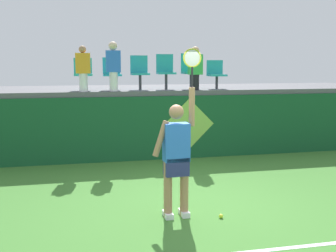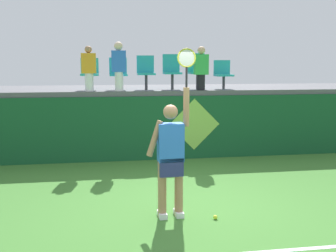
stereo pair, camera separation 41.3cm
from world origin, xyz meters
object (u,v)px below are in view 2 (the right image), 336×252
Objects in this scene: spectator_2 at (201,68)px; water_bottle at (203,86)px; tennis_ball at (215,217)px; stadium_chair_1 at (118,72)px; stadium_chair_2 at (146,71)px; stadium_chair_4 at (197,69)px; spectator_1 at (89,68)px; stadium_chair_3 at (172,70)px; spectator_0 at (119,65)px; stadium_chair_5 at (223,73)px; tennis_player at (171,155)px; stadium_chair_0 at (90,72)px.

water_bottle is at bearing 35.13° from spectator_2.
tennis_ball is 4.62m from water_bottle.
stadium_chair_1 is at bearing 167.10° from spectator_2.
water_bottle is 0.24× the size of stadium_chair_2.
stadium_chair_4 is 2.77m from spectator_1.
stadium_chair_3 is (-0.74, 0.41, 0.40)m from water_bottle.
tennis_ball is 4.88m from spectator_0.
stadium_chair_4 is (2.02, 0.01, 0.06)m from stadium_chair_1.
spectator_2 is (2.02, -0.46, 0.11)m from stadium_chair_1.
water_bottle is at bearing -147.14° from stadium_chair_5.
stadium_chair_3 is (0.67, 0.00, 0.02)m from stadium_chair_2.
tennis_player is at bearing 161.05° from tennis_ball.
spectator_2 is (1.33, -0.47, 0.08)m from stadium_chair_2.
spectator_1 is (-2.73, -0.47, 0.04)m from stadium_chair_4.
spectator_0 reaches higher than stadium_chair_5.
stadium_chair_0 reaches higher than water_bottle.
stadium_chair_0 is 0.71m from stadium_chair_1.
tennis_player is 4.17m from spectator_0.
spectator_0 reaches higher than spectator_2.
spectator_0 is 1.09× the size of spectator_2.
stadium_chair_1 is 0.50m from spectator_0.
tennis_player is 2.85× the size of stadium_chair_3.
stadium_chair_0 is at bearing 170.42° from spectator_2.
water_bottle is at bearing -8.18° from stadium_chair_0.
stadium_chair_5 is at bearing -0.89° from stadium_chair_4.
stadium_chair_4 reaches higher than stadium_chair_1.
tennis_ball is 0.07× the size of stadium_chair_3.
water_bottle is (0.84, 4.19, 1.75)m from tennis_ball.
stadium_chair_0 is at bearing -179.80° from stadium_chair_3.
water_bottle is 0.25× the size of stadium_chair_1.
stadium_chair_3 is (2.07, 0.01, 0.05)m from stadium_chair_0.
tennis_player reaches higher than stadium_chair_5.
stadium_chair_2 reaches higher than stadium_chair_5.
spectator_2 reaches higher than stadium_chair_3.
spectator_0 is at bearing 107.02° from tennis_ball.
tennis_player reaches higher than stadium_chair_1.
tennis_ball is 5.10m from stadium_chair_2.
stadium_chair_4 is (-0.08, 0.41, 0.41)m from water_bottle.
tennis_ball is 0.06× the size of spectator_1.
tennis_player is at bearing -91.01° from stadium_chair_2.
stadium_chair_5 is 3.46m from spectator_1.
stadium_chair_1 is at bearing 105.37° from tennis_ball.
stadium_chair_3 is at bearing 179.63° from stadium_chair_5.
stadium_chair_2 is at bearing -179.84° from stadium_chair_4.
stadium_chair_0 is at bearing 113.20° from tennis_ball.
water_bottle is at bearing 1.14° from spectator_1.
stadium_chair_3 reaches higher than stadium_chair_2.
stadium_chair_1 reaches higher than stadium_chair_0.
water_bottle is 2.84m from spectator_1.
spectator_2 is at bearing -19.35° from stadium_chair_2.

